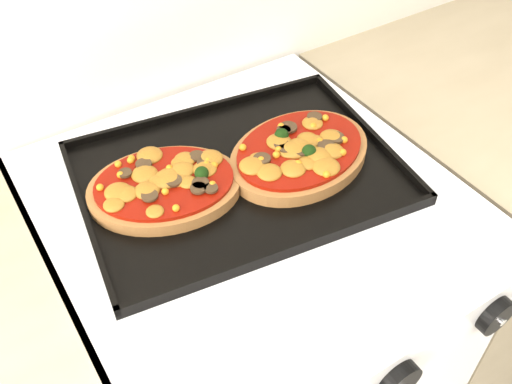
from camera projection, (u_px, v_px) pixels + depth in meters
stove at (250, 351)px, 1.17m from camera, size 0.60×0.60×0.91m
control_panel at (382, 373)px, 0.71m from camera, size 0.60×0.02×0.09m
knob_center at (399, 381)px, 0.70m from camera, size 0.06×0.02×0.06m
knob_right at (496, 316)px, 0.77m from camera, size 0.06×0.02×0.06m
baking_tray at (238, 172)px, 0.88m from camera, size 0.52×0.42×0.02m
pizza_left at (165, 185)px, 0.83m from camera, size 0.27×0.23×0.03m
pizza_right at (299, 152)px, 0.89m from camera, size 0.27×0.22×0.04m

